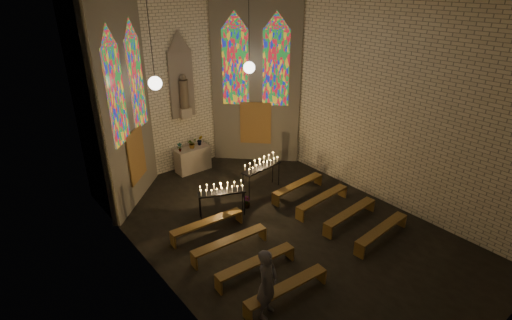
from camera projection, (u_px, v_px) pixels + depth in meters
The scene contains 18 objects.
floor at pixel (282, 229), 12.65m from camera, with size 12.00×12.00×0.00m, color black.
room at pixel (218, 93), 13.46m from camera, with size 8.22×12.43×7.00m.
altar at pixel (193, 159), 16.29m from camera, with size 1.40×0.60×1.00m, color #AEA18E.
flower_vase_left at pixel (180, 147), 15.69m from camera, with size 0.19×0.13×0.36m, color #4C723F.
flower_vase_center at pixel (192, 143), 15.98m from camera, with size 0.36×0.32×0.41m, color #4C723F.
flower_vase_right at pixel (200, 140), 16.27m from camera, with size 0.23×0.19×0.42m, color #4C723F.
aisle_flower_pot at pixel (247, 202), 13.75m from camera, with size 0.24×0.24×0.42m, color #4C723F.
votive_stand_left at pixel (221, 190), 12.95m from camera, with size 1.57×0.96×1.14m.
votive_stand_right at pixel (262, 165), 14.48m from camera, with size 1.71×0.58×1.23m.
pew_left_0 at pixel (207, 223), 12.31m from camera, with size 2.39×0.49×0.46m.
pew_right_0 at pixel (298, 185), 14.52m from camera, with size 2.39×0.49×0.46m.
pew_left_1 at pixel (230, 242), 11.46m from camera, with size 2.39×0.49×0.46m.
pew_right_1 at pixel (322, 198), 13.67m from camera, with size 2.39×0.49×0.46m.
pew_left_2 at pixel (256, 263), 10.61m from camera, with size 2.39×0.49×0.46m.
pew_right_2 at pixel (350, 213), 12.83m from camera, with size 2.39×0.49×0.46m.
pew_left_3 at pixel (287, 288), 9.76m from camera, with size 2.39×0.49×0.46m.
pew_right_3 at pixel (382, 230), 11.98m from camera, with size 2.39×0.49×0.46m.
visitor at pixel (267, 284), 9.13m from camera, with size 0.66×0.43×1.81m, color #4D4B55.
Camera 1 is at (-7.26, -7.69, 7.33)m, focal length 28.00 mm.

